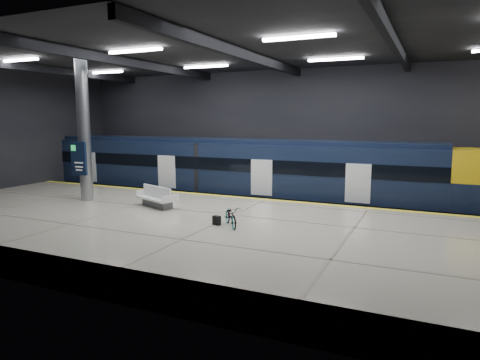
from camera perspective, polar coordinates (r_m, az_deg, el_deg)
The scene contains 10 objects.
ground at distance 19.10m, azimuth 0.36°, elevation -7.28°, with size 30.00×30.00×0.00m, color black.
room_shell at distance 18.42m, azimuth 0.38°, elevation 10.13°, with size 30.10×16.10×8.05m.
platform at distance 16.79m, azimuth -3.16°, elevation -7.54°, with size 30.00×11.00×1.10m, color beige.
safety_strip at distance 21.32m, azimuth 3.40°, elevation -2.60°, with size 30.00×0.40×0.01m, color yellow.
rails at distance 24.06m, azimuth 5.75°, elevation -3.88°, with size 30.00×1.52×0.16m.
train at distance 24.41m, azimuth 1.49°, elevation 1.05°, with size 29.40×2.84×3.79m.
bench at distance 19.80m, azimuth -10.99°, elevation -2.60°, with size 2.36×1.63×0.96m.
bicycle at distance 15.97m, azimuth -1.22°, elevation -4.84°, with size 0.52×1.50×0.79m, color #99999E.
pannier_bag at distance 16.29m, azimuth -3.13°, elevation -5.39°, with size 0.30×0.18×0.35m, color black.
info_column at distance 22.15m, azimuth -20.14°, elevation 6.06°, with size 0.90×0.78×6.90m.
Camera 1 is at (7.54, -16.79, 5.10)m, focal length 32.00 mm.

